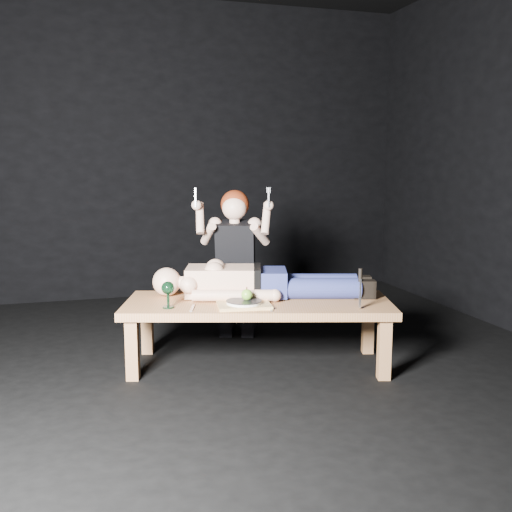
% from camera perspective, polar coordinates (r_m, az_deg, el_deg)
% --- Properties ---
extents(ground, '(5.00, 5.00, 0.00)m').
position_cam_1_polar(ground, '(3.94, -3.14, -11.33)').
color(ground, black).
rests_on(ground, ground).
extents(back_wall, '(5.00, 0.00, 5.00)m').
position_cam_1_polar(back_wall, '(6.16, -8.69, 10.06)').
color(back_wall, black).
rests_on(back_wall, ground).
extents(table, '(1.90, 1.13, 0.45)m').
position_cam_1_polar(table, '(4.03, 0.20, -7.50)').
color(table, '#A2714D').
rests_on(table, ground).
extents(lying_man, '(1.78, 0.97, 0.25)m').
position_cam_1_polar(lying_man, '(4.10, 0.91, -2.17)').
color(lying_man, '#EBB493').
rests_on(lying_man, table).
extents(kneeling_woman, '(0.85, 0.89, 1.21)m').
position_cam_1_polar(kneeling_woman, '(4.59, -1.92, -0.64)').
color(kneeling_woman, black).
rests_on(kneeling_woman, ground).
extents(serving_tray, '(0.37, 0.29, 0.02)m').
position_cam_1_polar(serving_tray, '(3.82, -1.17, -4.77)').
color(serving_tray, tan).
rests_on(serving_tray, table).
extents(plate, '(0.25, 0.25, 0.02)m').
position_cam_1_polar(plate, '(3.81, -1.17, -4.50)').
color(plate, white).
rests_on(plate, serving_tray).
extents(apple, '(0.07, 0.07, 0.07)m').
position_cam_1_polar(apple, '(3.82, -0.90, -3.78)').
color(apple, '#619A29').
rests_on(apple, plate).
extents(goblet, '(0.10, 0.10, 0.17)m').
position_cam_1_polar(goblet, '(3.81, -8.52, -3.73)').
color(goblet, black).
rests_on(goblet, table).
extents(fork_flat, '(0.07, 0.19, 0.01)m').
position_cam_1_polar(fork_flat, '(3.80, -6.18, -5.01)').
color(fork_flat, '#B2B2B7').
rests_on(fork_flat, table).
extents(knife_flat, '(0.06, 0.19, 0.01)m').
position_cam_1_polar(knife_flat, '(3.78, 1.43, -5.04)').
color(knife_flat, '#B2B2B7').
rests_on(knife_flat, table).
extents(spoon_flat, '(0.05, 0.19, 0.01)m').
position_cam_1_polar(spoon_flat, '(3.84, 0.54, -4.79)').
color(spoon_flat, '#B2B2B7').
rests_on(spoon_flat, table).
extents(carving_knife, '(0.04, 0.05, 0.26)m').
position_cam_1_polar(carving_knife, '(3.79, 10.05, -3.15)').
color(carving_knife, '#B2B2B7').
rests_on(carving_knife, table).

